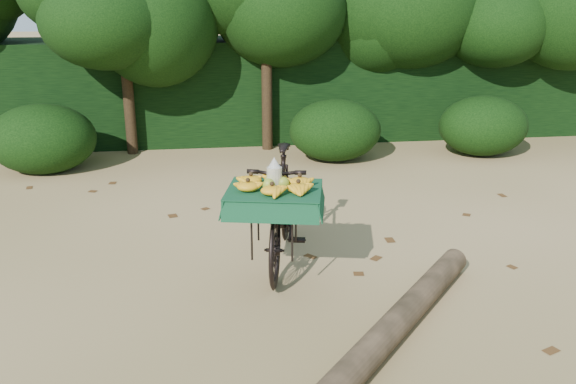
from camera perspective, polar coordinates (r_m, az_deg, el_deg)
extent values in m
plane|color=tan|center=(5.74, -1.48, -8.85)|extent=(80.00, 80.00, 0.00)
imported|color=black|center=(6.04, -0.68, -1.49)|extent=(0.94, 1.98, 1.15)
cube|color=black|center=(5.36, -1.29, 0.05)|extent=(0.51, 0.58, 0.03)
cube|color=#155131|center=(5.35, -1.30, 0.24)|extent=(0.96, 0.85, 0.01)
ellipsoid|color=olive|center=(5.33, -0.44, 0.83)|extent=(0.11, 0.09, 0.12)
ellipsoid|color=olive|center=(5.39, -1.66, 1.05)|extent=(0.11, 0.09, 0.12)
ellipsoid|color=olive|center=(5.28, -1.80, 0.67)|extent=(0.11, 0.09, 0.12)
cylinder|color=#EAE5C6|center=(5.33, -1.29, 1.44)|extent=(0.13, 0.13, 0.17)
cylinder|color=brown|center=(4.89, 9.41, -12.76)|extent=(2.24, 2.55, 0.23)
cube|color=black|center=(11.52, -5.06, 9.63)|extent=(26.00, 1.80, 1.80)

